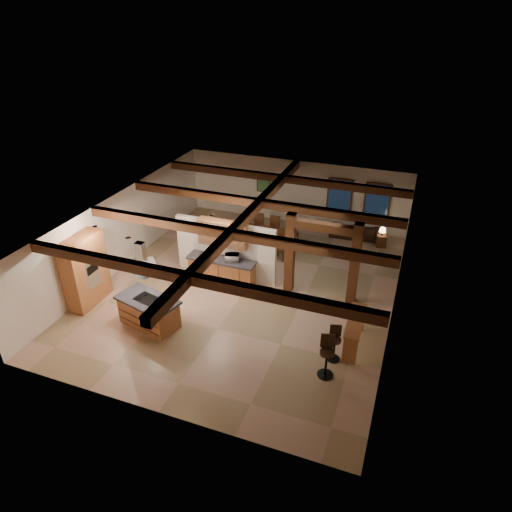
{
  "coord_description": "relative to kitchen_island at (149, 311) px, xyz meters",
  "views": [
    {
      "loc": [
        5.07,
        -12.63,
        8.92
      ],
      "look_at": [
        0.17,
        0.5,
        1.08
      ],
      "focal_mm": 32.0,
      "sensor_mm": 36.0,
      "label": 1
    }
  ],
  "objects": [
    {
      "name": "timber_posts",
      "position": [
        4.59,
        3.49,
        1.28
      ],
      "size": [
        2.5,
        0.3,
        2.9
      ],
      "color": "#3C190F",
      "rests_on": "ground"
    },
    {
      "name": "room_walls",
      "position": [
        2.09,
        2.99,
        1.29
      ],
      "size": [
        12.0,
        12.0,
        12.0
      ],
      "color": "silver",
      "rests_on": "ground"
    },
    {
      "name": "bar_stool_a",
      "position": [
        5.67,
        -0.25,
        0.15
      ],
      "size": [
        0.45,
        0.47,
        1.26
      ],
      "color": "black",
      "rests_on": "ground"
    },
    {
      "name": "side_table",
      "position": [
        6.15,
        7.92,
        -0.24
      ],
      "size": [
        0.48,
        0.48,
        0.5
      ],
      "primitive_type": "cube",
      "rotation": [
        0.0,
        0.0,
        0.24
      ],
      "color": "#3C190F",
      "rests_on": "ground"
    },
    {
      "name": "upper_display_cabinet",
      "position": [
        1.09,
        3.3,
        1.36
      ],
      "size": [
        1.8,
        0.36,
        0.95
      ],
      "color": "#A36C34",
      "rests_on": "partition_wall"
    },
    {
      "name": "kitchen_island",
      "position": [
        0.0,
        0.0,
        0.0
      ],
      "size": [
        2.14,
        1.48,
        0.97
      ],
      "color": "#A36C34",
      "rests_on": "ground"
    },
    {
      "name": "partition_wall",
      "position": [
        1.09,
        3.49,
        0.61
      ],
      "size": [
        3.8,
        0.18,
        2.2
      ],
      "primitive_type": "cube",
      "color": "silver",
      "rests_on": "ground"
    },
    {
      "name": "back_windows",
      "position": [
        4.89,
        8.92,
        1.01
      ],
      "size": [
        2.7,
        0.07,
        1.7
      ],
      "color": "#3C190F",
      "rests_on": "room_walls"
    },
    {
      "name": "recessed_cans",
      "position": [
        -0.44,
        1.06,
        2.38
      ],
      "size": [
        3.16,
        2.46,
        0.03
      ],
      "color": "silver",
      "rests_on": "room_walls"
    },
    {
      "name": "range_hood",
      "position": [
        0.0,
        0.0,
        1.3
      ],
      "size": [
        1.1,
        1.1,
        1.4
      ],
      "color": "silver",
      "rests_on": "room_walls"
    },
    {
      "name": "back_counter",
      "position": [
        1.09,
        3.1,
        -0.01
      ],
      "size": [
        2.5,
        0.66,
        0.94
      ],
      "color": "#A36C34",
      "rests_on": "ground"
    },
    {
      "name": "ceiling_beams",
      "position": [
        2.09,
        2.99,
        2.27
      ],
      "size": [
        10.0,
        12.0,
        0.28
      ],
      "color": "#3C190F",
      "rests_on": "room_walls"
    },
    {
      "name": "framed_art",
      "position": [
        0.59,
        8.92,
        1.21
      ],
      "size": [
        0.65,
        0.05,
        0.85
      ],
      "color": "#3C190F",
      "rests_on": "room_walls"
    },
    {
      "name": "ground",
      "position": [
        2.09,
        2.99,
        -0.49
      ],
      "size": [
        12.0,
        12.0,
        0.0
      ],
      "primitive_type": "plane",
      "color": "tan",
      "rests_on": "ground"
    },
    {
      "name": "pantry_cabinet",
      "position": [
        -2.57,
        0.39,
        0.71
      ],
      "size": [
        0.67,
        1.6,
        2.4
      ],
      "color": "#A36C34",
      "rests_on": "ground"
    },
    {
      "name": "table_lamp",
      "position": [
        6.15,
        7.92,
        0.25
      ],
      "size": [
        0.28,
        0.28,
        0.33
      ],
      "color": "black",
      "rests_on": "side_table"
    },
    {
      "name": "bar_stool_b",
      "position": [
        5.75,
        0.45,
        0.07
      ],
      "size": [
        0.39,
        0.4,
        1.09
      ],
      "color": "black",
      "rests_on": "ground"
    },
    {
      "name": "bar_counter",
      "position": [
        6.17,
        1.22,
        0.14
      ],
      "size": [
        0.49,
        1.79,
        0.93
      ],
      "color": "#A36C34",
      "rests_on": "ground"
    },
    {
      "name": "microwave",
      "position": [
        1.51,
        3.1,
        0.59
      ],
      "size": [
        0.56,
        0.47,
        0.27
      ],
      "primitive_type": "imported",
      "rotation": [
        0.0,
        0.0,
        3.47
      ],
      "color": "#B3B3B8",
      "rests_on": "back_counter"
    },
    {
      "name": "dining_chairs",
      "position": [
        1.88,
        6.17,
        0.14
      ],
      "size": [
        1.96,
        1.96,
        1.23
      ],
      "color": "#3C190F",
      "rests_on": "ground"
    },
    {
      "name": "sofa",
      "position": [
        4.97,
        8.4,
        -0.18
      ],
      "size": [
        2.16,
        0.99,
        0.61
      ],
      "primitive_type": "imported",
      "rotation": [
        0.0,
        0.0,
        3.22
      ],
      "color": "black",
      "rests_on": "ground"
    },
    {
      "name": "dining_table",
      "position": [
        1.88,
        6.17,
        -0.17
      ],
      "size": [
        1.97,
        1.33,
        0.64
      ],
      "primitive_type": "imported",
      "rotation": [
        0.0,
        0.0,
        0.19
      ],
      "color": "#3D1C0F",
      "rests_on": "ground"
    }
  ]
}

